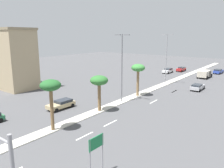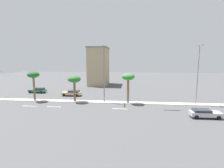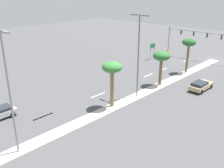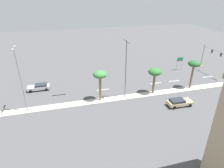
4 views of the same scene
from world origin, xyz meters
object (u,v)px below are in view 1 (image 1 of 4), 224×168
object	(u,v)px
sedan_tan_mid	(62,104)
sedan_blue_trailing	(218,71)
street_lamp_far	(166,56)
palm_tree_left	(99,82)
palm_tree_front	(51,88)
commercial_building	(13,59)
sedan_silver_rear	(197,87)
street_lamp_right	(122,63)
box_truck	(205,73)
sedan_red_outboard	(181,69)
directional_road_sign	(96,147)
sedan_white_center	(168,71)
palm_tree_mid	(138,69)

from	to	relation	value
sedan_tan_mid	sedan_blue_trailing	world-z (taller)	sedan_blue_trailing
street_lamp_far	sedan_blue_trailing	xyz separation A→B (m)	(6.62, 23.78, -6.03)
palm_tree_left	sedan_blue_trailing	xyz separation A→B (m)	(6.26, 48.50, -3.89)
palm_tree_front	commercial_building	bearing A→B (deg)	158.81
street_lamp_far	sedan_tan_mid	xyz separation A→B (m)	(-5.40, -27.28, -6.05)
sedan_tan_mid	sedan_silver_rear	distance (m)	29.07
street_lamp_right	box_truck	xyz separation A→B (m)	(5.08, 32.44, -5.55)
commercial_building	street_lamp_far	bearing A→B (deg)	44.74
sedan_red_outboard	sedan_blue_trailing	distance (m)	10.88
palm_tree_front	directional_road_sign	bearing A→B (deg)	-19.67
sedan_silver_rear	sedan_blue_trailing	world-z (taller)	sedan_blue_trailing
street_lamp_far	sedan_silver_rear	size ratio (longest dim) A/B	2.54
directional_road_sign	street_lamp_far	bearing A→B (deg)	106.05
directional_road_sign	sedan_tan_mid	world-z (taller)	directional_road_sign
palm_tree_left	sedan_blue_trailing	size ratio (longest dim) A/B	1.18
street_lamp_far	palm_tree_left	bearing A→B (deg)	-89.16
sedan_white_center	sedan_red_outboard	distance (m)	6.07
palm_tree_left	sedan_tan_mid	size ratio (longest dim) A/B	1.19
sedan_blue_trailing	palm_tree_front	bearing A→B (deg)	-96.14
box_truck	street_lamp_far	bearing A→B (deg)	-110.49
palm_tree_front	sedan_tan_mid	xyz separation A→B (m)	(-5.84, 6.37, -4.68)
commercial_building	sedan_silver_rear	distance (m)	39.86
palm_tree_mid	sedan_red_outboard	distance (m)	35.24
street_lamp_right	street_lamp_far	size ratio (longest dim) A/B	1.00
directional_road_sign	sedan_white_center	distance (m)	55.46
sedan_red_outboard	palm_tree_front	bearing A→B (deg)	-85.42
palm_tree_mid	sedan_white_center	bearing A→B (deg)	102.61
palm_tree_mid	sedan_red_outboard	size ratio (longest dim) A/B	1.47
sedan_tan_mid	sedan_blue_trailing	xyz separation A→B (m)	(12.02, 51.06, 0.02)
sedan_tan_mid	sedan_silver_rear	world-z (taller)	sedan_tan_mid
street_lamp_far	sedan_white_center	xyz separation A→B (m)	(-6.05, 15.49, -6.02)
palm_tree_left	sedan_tan_mid	bearing A→B (deg)	-156.08
street_lamp_far	sedan_white_center	bearing A→B (deg)	111.34
palm_tree_mid	box_truck	size ratio (longest dim) A/B	1.06
street_lamp_far	sedan_tan_mid	world-z (taller)	street_lamp_far
sedan_tan_mid	sedan_white_center	xyz separation A→B (m)	(-0.65, 42.77, 0.03)
directional_road_sign	sedan_red_outboard	xyz separation A→B (m)	(-14.69, 58.51, -1.86)
palm_tree_front	palm_tree_left	bearing A→B (deg)	90.51
street_lamp_far	sedan_tan_mid	size ratio (longest dim) A/B	2.51
street_lamp_right	sedan_white_center	distance (m)	35.02
palm_tree_left	palm_tree_front	bearing A→B (deg)	-89.49
commercial_building	box_truck	world-z (taller)	commercial_building
sedan_tan_mid	palm_tree_mid	bearing A→B (deg)	67.06
street_lamp_right	sedan_white_center	xyz separation A→B (m)	(-6.20, 33.95, -5.99)
commercial_building	palm_tree_left	size ratio (longest dim) A/B	2.36
street_lamp_right	sedan_red_outboard	world-z (taller)	street_lamp_right
street_lamp_far	box_truck	size ratio (longest dim) A/B	2.02
box_truck	sedan_blue_trailing	bearing A→B (deg)	81.92
street_lamp_right	street_lamp_far	world-z (taller)	street_lamp_far
directional_road_sign	street_lamp_right	xyz separation A→B (m)	(-10.60, 18.87, 4.16)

